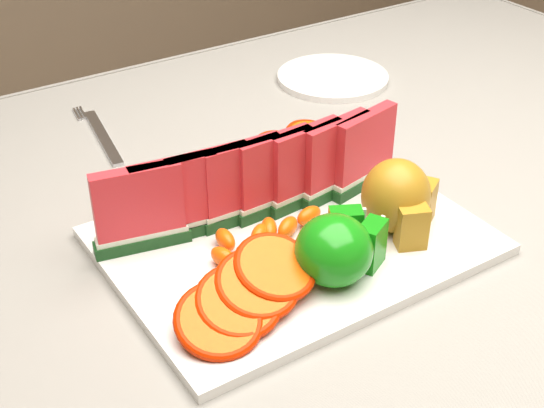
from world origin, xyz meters
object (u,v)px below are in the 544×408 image
at_px(platter, 293,240).
at_px(fork, 101,135).
at_px(pear_cluster, 399,198).
at_px(apple_cluster, 338,248).
at_px(side_plate, 333,77).

relative_size(platter, fork, 2.05).
bearing_deg(pear_cluster, apple_cluster, -163.45).
bearing_deg(side_plate, pear_cluster, -117.51).
bearing_deg(platter, fork, 102.58).
distance_m(platter, apple_cluster, 0.09).
distance_m(side_plate, fork, 0.39).
xyz_separation_m(apple_cluster, pear_cluster, (0.11, 0.03, 0.01)).
distance_m(apple_cluster, fork, 0.45).
xyz_separation_m(platter, fork, (-0.08, 0.36, -0.00)).
distance_m(platter, fork, 0.37).
height_order(side_plate, fork, side_plate).
relative_size(platter, pear_cluster, 4.11).
distance_m(apple_cluster, side_plate, 0.52).
bearing_deg(side_plate, apple_cluster, -126.43).
bearing_deg(platter, apple_cluster, -89.48).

